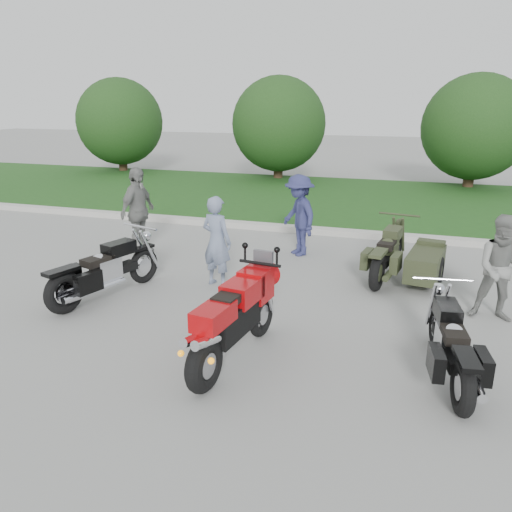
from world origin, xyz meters
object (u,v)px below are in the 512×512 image
(sportbike_red, at_px, (234,317))
(cruiser_right, at_px, (451,348))
(cruiser_left, at_px, (102,273))
(person_grey, at_px, (502,269))
(person_stripe, at_px, (217,242))
(person_back, at_px, (138,212))
(person_denim, at_px, (299,215))
(cruiser_sidecar, at_px, (409,260))

(sportbike_red, distance_m, cruiser_right, 2.55)
(cruiser_left, xyz_separation_m, person_grey, (6.02, 1.07, 0.34))
(sportbike_red, xyz_separation_m, cruiser_left, (-2.75, 1.29, -0.16))
(cruiser_right, height_order, person_stripe, person_stripe)
(sportbike_red, relative_size, person_back, 1.19)
(cruiser_left, distance_m, person_denim, 4.19)
(cruiser_left, relative_size, person_grey, 1.40)
(person_grey, height_order, person_denim, person_denim)
(person_back, bearing_deg, cruiser_left, -159.71)
(sportbike_red, bearing_deg, cruiser_right, 15.81)
(cruiser_right, height_order, person_denim, person_denim)
(cruiser_left, xyz_separation_m, cruiser_sidecar, (4.73, 2.34, -0.05))
(cruiser_right, relative_size, person_back, 1.15)
(person_stripe, distance_m, person_grey, 4.48)
(person_stripe, bearing_deg, sportbike_red, 132.36)
(cruiser_sidecar, height_order, person_denim, person_denim)
(sportbike_red, distance_m, cruiser_left, 3.04)
(cruiser_right, distance_m, cruiser_sidecar, 3.31)
(person_grey, bearing_deg, person_denim, 149.59)
(person_stripe, relative_size, person_denim, 0.94)
(cruiser_right, relative_size, person_denim, 1.25)
(sportbike_red, relative_size, person_denim, 1.29)
(cruiser_sidecar, distance_m, person_back, 5.44)
(cruiser_left, height_order, person_stripe, person_stripe)
(sportbike_red, bearing_deg, person_denim, 100.89)
(cruiser_left, height_order, cruiser_right, cruiser_left)
(sportbike_red, bearing_deg, cruiser_left, 162.48)
(cruiser_sidecar, bearing_deg, cruiser_left, -144.67)
(cruiser_sidecar, height_order, person_stripe, person_stripe)
(sportbike_red, relative_size, person_stripe, 1.36)
(person_stripe, xyz_separation_m, person_back, (-2.23, 1.21, 0.12))
(cruiser_sidecar, distance_m, person_denim, 2.50)
(cruiser_left, bearing_deg, person_grey, 27.00)
(sportbike_red, relative_size, cruiser_sidecar, 0.97)
(sportbike_red, relative_size, cruiser_left, 0.98)
(cruiser_right, height_order, person_back, person_back)
(cruiser_sidecar, relative_size, person_grey, 1.40)
(person_back, bearing_deg, cruiser_sidecar, -86.22)
(cruiser_sidecar, xyz_separation_m, person_stripe, (-3.19, -1.18, 0.39))
(person_denim, bearing_deg, cruiser_right, -8.09)
(person_stripe, xyz_separation_m, person_denim, (0.94, 2.19, 0.05))
(cruiser_right, bearing_deg, person_back, 142.66)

